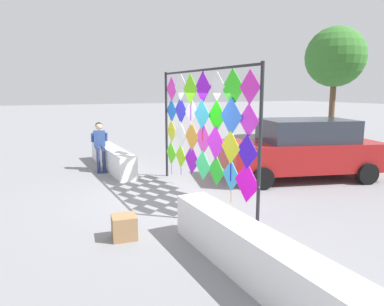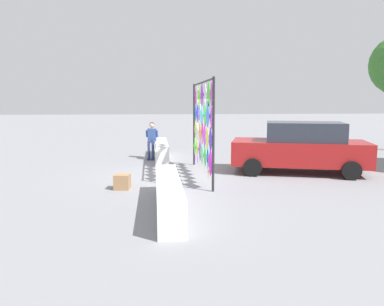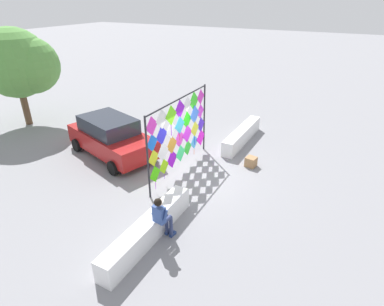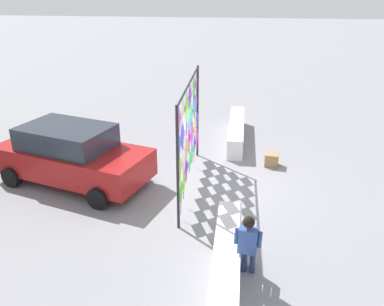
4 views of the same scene
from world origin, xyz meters
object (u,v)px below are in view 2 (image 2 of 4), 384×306
object	(u,v)px
kite_display_rack	(202,121)
seated_vendor	(152,137)
cardboard_box_large	(122,182)
parked_car	(300,147)

from	to	relation	value
kite_display_rack	seated_vendor	world-z (taller)	kite_display_rack
kite_display_rack	cardboard_box_large	world-z (taller)	kite_display_rack
parked_car	seated_vendor	bearing A→B (deg)	-125.82
seated_vendor	cardboard_box_large	distance (m)	5.66
cardboard_box_large	seated_vendor	bearing A→B (deg)	171.82
seated_vendor	cardboard_box_large	size ratio (longest dim) A/B	3.72
cardboard_box_large	kite_display_rack	bearing A→B (deg)	124.07
seated_vendor	cardboard_box_large	xyz separation A→B (m)	(5.56, -0.80, -0.71)
seated_vendor	cardboard_box_large	bearing A→B (deg)	-8.18
parked_car	cardboard_box_large	bearing A→B (deg)	-72.08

